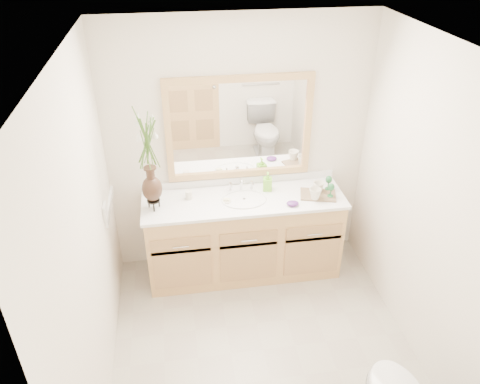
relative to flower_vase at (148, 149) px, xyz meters
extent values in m
plane|color=#B9B29E|center=(0.80, -0.97, -1.40)|extent=(2.60, 2.60, 0.00)
cube|color=white|center=(0.80, -0.97, 1.00)|extent=(2.40, 2.60, 0.02)
cube|color=white|center=(0.80, 0.33, -0.20)|extent=(2.40, 0.02, 2.40)
cube|color=white|center=(-0.40, -0.97, -0.20)|extent=(0.02, 2.60, 2.40)
cube|color=white|center=(2.00, -0.97, -0.20)|extent=(0.02, 2.60, 2.40)
cube|color=tan|center=(0.80, 0.04, -1.00)|extent=(1.80, 0.55, 0.80)
cube|color=white|center=(0.80, 0.04, -0.59)|extent=(1.84, 0.57, 0.03)
ellipsoid|color=white|center=(0.80, 0.02, -0.63)|extent=(0.38, 0.30, 0.12)
cylinder|color=silver|center=(0.80, 0.20, -0.52)|extent=(0.02, 0.02, 0.11)
cylinder|color=silver|center=(0.70, 0.20, -0.53)|extent=(0.02, 0.02, 0.08)
cylinder|color=silver|center=(0.90, 0.20, -0.53)|extent=(0.02, 0.02, 0.08)
cube|color=white|center=(0.80, 0.31, 0.00)|extent=(1.20, 0.01, 0.85)
cube|color=tan|center=(0.80, 0.30, 0.46)|extent=(1.32, 0.04, 0.06)
cube|color=tan|center=(0.80, 0.30, -0.45)|extent=(1.32, 0.04, 0.06)
cube|color=tan|center=(0.17, 0.30, 0.00)|extent=(0.06, 0.04, 0.85)
cube|color=tan|center=(1.43, 0.30, 0.00)|extent=(0.06, 0.04, 0.85)
cube|color=white|center=(-0.38, -0.21, -0.42)|extent=(0.02, 0.12, 0.12)
cylinder|color=black|center=(0.00, 0.00, -0.49)|extent=(0.11, 0.11, 0.01)
ellipsoid|color=#2F1E15|center=(0.00, 0.00, -0.37)|extent=(0.17, 0.17, 0.23)
cylinder|color=#2F1E15|center=(0.00, 0.00, -0.23)|extent=(0.07, 0.07, 0.10)
cylinder|color=#4C7A33|center=(0.00, 0.00, 0.04)|extent=(0.06, 0.06, 0.41)
cylinder|color=silver|center=(0.31, 0.12, -0.53)|extent=(0.06, 0.06, 0.08)
cylinder|color=silver|center=(0.64, 0.02, -0.57)|extent=(0.09, 0.09, 0.01)
cube|color=beige|center=(0.64, 0.02, -0.55)|extent=(0.06, 0.05, 0.02)
imported|color=#75CF30|center=(1.05, 0.16, -0.49)|extent=(0.09, 0.09, 0.16)
ellipsoid|color=#50236B|center=(1.21, -0.14, -0.55)|extent=(0.12, 0.10, 0.04)
cube|color=brown|center=(1.48, -0.01, -0.57)|extent=(0.36, 0.29, 0.02)
imported|color=silver|center=(1.43, -0.08, -0.50)|extent=(0.12, 0.11, 0.11)
imported|color=silver|center=(1.50, 0.03, -0.51)|extent=(0.14, 0.14, 0.10)
cylinder|color=#226834|center=(1.58, -0.06, -0.55)|extent=(0.05, 0.05, 0.01)
cylinder|color=#226834|center=(1.58, -0.06, -0.51)|extent=(0.01, 0.01, 0.08)
ellipsoid|color=#226834|center=(1.58, -0.06, -0.46)|extent=(0.06, 0.06, 0.07)
cylinder|color=#226834|center=(1.60, 0.06, -0.55)|extent=(0.06, 0.06, 0.01)
cylinder|color=#226834|center=(1.60, 0.06, -0.51)|extent=(0.01, 0.01, 0.09)
ellipsoid|color=#226834|center=(1.60, 0.06, -0.46)|extent=(0.06, 0.06, 0.07)
camera|label=1|loc=(0.22, -3.51, 1.67)|focal=35.00mm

